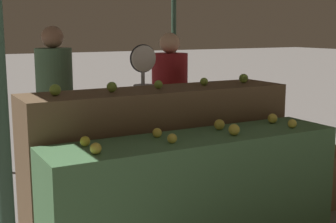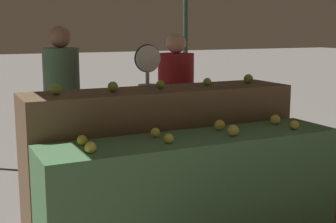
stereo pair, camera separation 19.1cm
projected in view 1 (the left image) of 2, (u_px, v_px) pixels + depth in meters
display_counter_front at (196, 191)px, 3.56m from camera, size 2.33×0.55×0.85m
display_counter_back at (160, 154)px, 4.05m from camera, size 2.33×0.55×1.14m
apple_front_0 at (96, 148)px, 2.98m from camera, size 0.08×0.08×0.08m
apple_front_1 at (172, 138)px, 3.27m from camera, size 0.07×0.07×0.07m
apple_front_2 at (234, 130)px, 3.52m from camera, size 0.09×0.09×0.09m
apple_front_3 at (292, 124)px, 3.77m from camera, size 0.07×0.07×0.07m
apple_front_4 at (85, 141)px, 3.19m from camera, size 0.07×0.07×0.07m
apple_front_5 at (157, 133)px, 3.45m from camera, size 0.07×0.07×0.07m
apple_front_6 at (219, 125)px, 3.71m from camera, size 0.08×0.08×0.08m
apple_front_7 at (273, 118)px, 3.97m from camera, size 0.08×0.08×0.08m
apple_back_0 at (55, 90)px, 3.53m from camera, size 0.09×0.09×0.09m
apple_back_1 at (112, 87)px, 3.73m from camera, size 0.08×0.08×0.08m
apple_back_2 at (158, 85)px, 3.94m from camera, size 0.07×0.07×0.07m
apple_back_3 at (204, 82)px, 4.17m from camera, size 0.07×0.07×0.07m
apple_back_4 at (244, 78)px, 4.37m from camera, size 0.09×0.09×0.09m
produce_scale at (143, 88)px, 4.45m from camera, size 0.27×0.20×1.50m
person_vendor_at_scale at (170, 99)px, 4.91m from camera, size 0.48×0.48×1.60m
person_customer_left at (55, 97)px, 4.76m from camera, size 0.41×0.41×1.67m
wooden_crate_side at (325, 175)px, 4.51m from camera, size 0.50×0.50×0.50m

